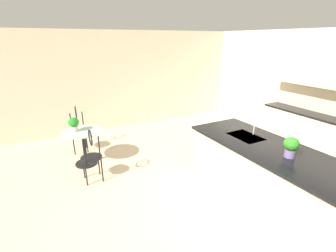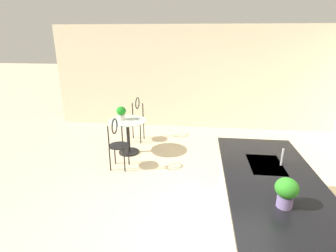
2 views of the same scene
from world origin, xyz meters
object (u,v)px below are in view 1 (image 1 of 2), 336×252
bistro_table (84,144)px  chair_by_island (91,153)px  chair_near_window (78,127)px  potted_plant_counter_near (291,146)px  potted_plant_on_table (74,124)px

bistro_table → chair_by_island: bearing=0.1°
bistro_table → chair_near_window: 0.77m
bistro_table → potted_plant_counter_near: bearing=38.0°
chair_by_island → potted_plant_counter_near: bearing=46.3°
chair_by_island → potted_plant_counter_near: (2.18, 2.29, 0.51)m
potted_plant_on_table → potted_plant_counter_near: 3.83m
chair_by_island → potted_plant_on_table: (-0.79, -0.14, 0.33)m
potted_plant_on_table → potted_plant_counter_near: potted_plant_counter_near is taller
chair_by_island → chair_near_window: bearing=179.3°
bistro_table → chair_by_island: 0.76m
bistro_table → chair_by_island: size_ratio=0.77×
potted_plant_on_table → bistro_table: bearing=73.5°
potted_plant_counter_near → bistro_table: bearing=-142.0°
potted_plant_on_table → potted_plant_counter_near: bearing=39.2°
chair_near_window → chair_by_island: 1.50m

